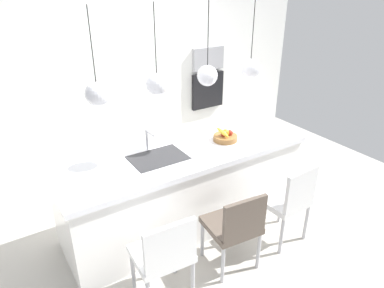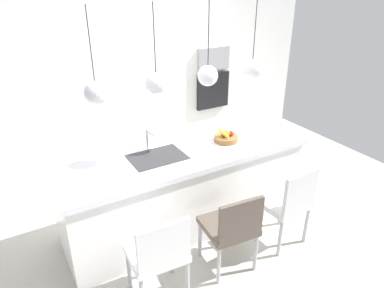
# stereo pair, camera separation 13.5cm
# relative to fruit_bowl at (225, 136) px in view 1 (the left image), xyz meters

# --- Properties ---
(floor) EXTENTS (6.60, 6.60, 0.00)m
(floor) POSITION_rel_fruit_bowl_xyz_m (-0.52, 0.03, -0.97)
(floor) COLOR #BCB7AD
(floor) RESTS_ON ground
(back_wall) EXTENTS (6.00, 0.10, 2.60)m
(back_wall) POSITION_rel_fruit_bowl_xyz_m (-0.52, 1.68, 0.33)
(back_wall) COLOR white
(back_wall) RESTS_ON ground
(kitchen_island) EXTENTS (2.71, 0.90, 0.92)m
(kitchen_island) POSITION_rel_fruit_bowl_xyz_m (-0.52, 0.03, -0.51)
(kitchen_island) COLOR white
(kitchen_island) RESTS_ON ground
(sink_basin) EXTENTS (0.56, 0.40, 0.02)m
(sink_basin) POSITION_rel_fruit_bowl_xyz_m (-0.83, 0.03, -0.05)
(sink_basin) COLOR #2D2D30
(sink_basin) RESTS_ON kitchen_island
(faucet) EXTENTS (0.02, 0.17, 0.22)m
(faucet) POSITION_rel_fruit_bowl_xyz_m (-0.83, 0.24, 0.09)
(faucet) COLOR silver
(faucet) RESTS_ON kitchen_island
(fruit_bowl) EXTENTS (0.27, 0.27, 0.16)m
(fruit_bowl) POSITION_rel_fruit_bowl_xyz_m (0.00, 0.00, 0.00)
(fruit_bowl) COLOR #9E6B38
(fruit_bowl) RESTS_ON kitchen_island
(microwave) EXTENTS (0.54, 0.08, 0.34)m
(microwave) POSITION_rel_fruit_bowl_xyz_m (0.88, 1.61, 0.47)
(microwave) COLOR #9E9EA3
(microwave) RESTS_ON back_wall
(oven) EXTENTS (0.56, 0.08, 0.56)m
(oven) POSITION_rel_fruit_bowl_xyz_m (0.88, 1.61, -0.03)
(oven) COLOR black
(oven) RESTS_ON back_wall
(chair_near) EXTENTS (0.49, 0.44, 0.89)m
(chair_near) POSITION_rel_fruit_bowl_xyz_m (-1.22, -0.80, -0.46)
(chair_near) COLOR white
(chair_near) RESTS_ON ground
(chair_middle) EXTENTS (0.50, 0.49, 0.85)m
(chair_middle) POSITION_rel_fruit_bowl_xyz_m (-0.48, -0.80, -0.48)
(chair_middle) COLOR brown
(chair_middle) RESTS_ON ground
(chair_far) EXTENTS (0.46, 0.44, 0.91)m
(chair_far) POSITION_rel_fruit_bowl_xyz_m (0.22, -0.81, -0.45)
(chair_far) COLOR silver
(chair_far) RESTS_ON ground
(pendant_light_left) EXTENTS (0.21, 0.21, 0.81)m
(pendant_light_left) POSITION_rel_fruit_bowl_xyz_m (-1.36, 0.03, 0.71)
(pendant_light_left) COLOR silver
(pendant_light_center_left) EXTENTS (0.21, 0.21, 0.81)m
(pendant_light_center_left) POSITION_rel_fruit_bowl_xyz_m (-0.80, 0.03, 0.71)
(pendant_light_center_left) COLOR silver
(pendant_light_center_right) EXTENTS (0.21, 0.21, 0.81)m
(pendant_light_center_right) POSITION_rel_fruit_bowl_xyz_m (-0.24, 0.03, 0.71)
(pendant_light_center_right) COLOR silver
(pendant_light_right) EXTENTS (0.21, 0.21, 0.81)m
(pendant_light_right) POSITION_rel_fruit_bowl_xyz_m (0.33, 0.03, 0.71)
(pendant_light_right) COLOR silver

